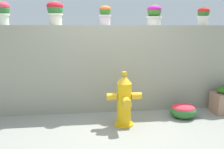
{
  "coord_description": "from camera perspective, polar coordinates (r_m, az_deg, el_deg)",
  "views": [
    {
      "loc": [
        -0.43,
        -3.32,
        1.61
      ],
      "look_at": [
        0.06,
        0.83,
        0.76
      ],
      "focal_mm": 36.29,
      "sensor_mm": 36.0,
      "label": 1
    }
  ],
  "objects": [
    {
      "name": "potted_plant_5",
      "position": [
        4.98,
        22.03,
        13.8
      ],
      "size": [
        0.23,
        0.23,
        0.36
      ],
      "color": "silver",
      "rests_on": "stone_wall"
    },
    {
      "name": "potted_plant_3",
      "position": [
        4.35,
        -1.75,
        15.1
      ],
      "size": [
        0.23,
        0.23,
        0.36
      ],
      "color": "silver",
      "rests_on": "stone_wall"
    },
    {
      "name": "stone_wall",
      "position": [
        4.44,
        -1.04,
        1.44
      ],
      "size": [
        6.35,
        0.29,
        1.67
      ],
      "primitive_type": "cube",
      "color": "gray",
      "rests_on": "ground"
    },
    {
      "name": "fire_hydrant",
      "position": [
        3.8,
        3.1,
        -6.67
      ],
      "size": [
        0.58,
        0.47,
        0.92
      ],
      "color": "#EDB111",
      "rests_on": "ground"
    },
    {
      "name": "flower_bush_left",
      "position": [
        4.42,
        17.47,
        -8.52
      ],
      "size": [
        0.49,
        0.44,
        0.27
      ],
      "color": "#306C2F",
      "rests_on": "ground"
    },
    {
      "name": "potted_plant_1",
      "position": [
        4.61,
        -26.23,
        14.27
      ],
      "size": [
        0.31,
        0.31,
        0.43
      ],
      "color": "beige",
      "rests_on": "stone_wall"
    },
    {
      "name": "potted_plant_4",
      "position": [
        4.55,
        10.59,
        14.81
      ],
      "size": [
        0.3,
        0.3,
        0.39
      ],
      "color": "silver",
      "rests_on": "stone_wall"
    },
    {
      "name": "potted_plant_2",
      "position": [
        4.4,
        -14.13,
        15.35
      ],
      "size": [
        0.3,
        0.3,
        0.43
      ],
      "color": "beige",
      "rests_on": "stone_wall"
    },
    {
      "name": "ground_plane",
      "position": [
        3.72,
        0.61,
        -14.2
      ],
      "size": [
        24.0,
        24.0,
        0.0
      ],
      "primitive_type": "plane",
      "color": "gray"
    }
  ]
}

